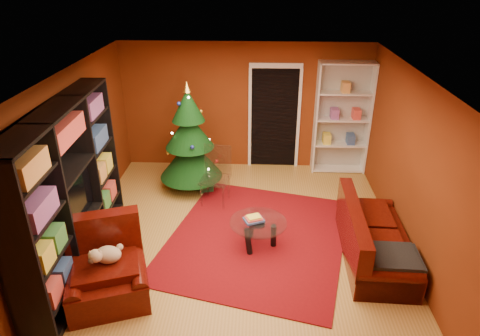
{
  "coord_description": "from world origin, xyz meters",
  "views": [
    {
      "loc": [
        0.27,
        -5.63,
        3.98
      ],
      "look_at": [
        0.0,
        0.4,
        1.05
      ],
      "focal_mm": 32.0,
      "sensor_mm": 36.0,
      "label": 1
    }
  ],
  "objects_px": {
    "white_bookshelf": "(342,119)",
    "sofa": "(376,233)",
    "christmas_tree": "(190,139)",
    "acrylic_chair": "(215,180)",
    "armchair": "(106,271)",
    "rug": "(257,238)",
    "gift_box_red": "(195,174)",
    "coffee_table": "(258,234)",
    "gift_box_teal": "(176,177)",
    "dog": "(108,255)",
    "gift_box_green": "(206,184)",
    "media_unit": "(69,191)"
  },
  "relations": [
    {
      "from": "gift_box_green",
      "to": "gift_box_red",
      "type": "height_order",
      "value": "gift_box_green"
    },
    {
      "from": "rug",
      "to": "sofa",
      "type": "distance_m",
      "value": 1.82
    },
    {
      "from": "rug",
      "to": "gift_box_teal",
      "type": "distance_m",
      "value": 2.4
    },
    {
      "from": "gift_box_teal",
      "to": "coffee_table",
      "type": "xyz_separation_m",
      "value": [
        1.62,
        -1.99,
        0.09
      ]
    },
    {
      "from": "armchair",
      "to": "sofa",
      "type": "distance_m",
      "value": 3.78
    },
    {
      "from": "christmas_tree",
      "to": "acrylic_chair",
      "type": "xyz_separation_m",
      "value": [
        0.51,
        -0.57,
        -0.54
      ]
    },
    {
      "from": "gift_box_red",
      "to": "white_bookshelf",
      "type": "distance_m",
      "value": 3.15
    },
    {
      "from": "white_bookshelf",
      "to": "coffee_table",
      "type": "height_order",
      "value": "white_bookshelf"
    },
    {
      "from": "acrylic_chair",
      "to": "media_unit",
      "type": "bearing_deg",
      "value": -125.56
    },
    {
      "from": "sofa",
      "to": "coffee_table",
      "type": "distance_m",
      "value": 1.74
    },
    {
      "from": "christmas_tree",
      "to": "sofa",
      "type": "relative_size",
      "value": 1.08
    },
    {
      "from": "white_bookshelf",
      "to": "acrylic_chair",
      "type": "distance_m",
      "value": 2.92
    },
    {
      "from": "dog",
      "to": "acrylic_chair",
      "type": "xyz_separation_m",
      "value": [
        1.12,
        2.4,
        -0.15
      ]
    },
    {
      "from": "armchair",
      "to": "sofa",
      "type": "bearing_deg",
      "value": -3.87
    },
    {
      "from": "gift_box_teal",
      "to": "coffee_table",
      "type": "bearing_deg",
      "value": -50.87
    },
    {
      "from": "white_bookshelf",
      "to": "acrylic_chair",
      "type": "height_order",
      "value": "white_bookshelf"
    },
    {
      "from": "acrylic_chair",
      "to": "coffee_table",
      "type": "bearing_deg",
      "value": -48.39
    },
    {
      "from": "rug",
      "to": "dog",
      "type": "relative_size",
      "value": 7.77
    },
    {
      "from": "white_bookshelf",
      "to": "dog",
      "type": "bearing_deg",
      "value": -132.29
    },
    {
      "from": "sofa",
      "to": "rug",
      "type": "bearing_deg",
      "value": 79.19
    },
    {
      "from": "gift_box_teal",
      "to": "gift_box_red",
      "type": "height_order",
      "value": "gift_box_teal"
    },
    {
      "from": "coffee_table",
      "to": "rug",
      "type": "bearing_deg",
      "value": 93.27
    },
    {
      "from": "rug",
      "to": "media_unit",
      "type": "distance_m",
      "value": 2.9
    },
    {
      "from": "christmas_tree",
      "to": "gift_box_red",
      "type": "relative_size",
      "value": 8.95
    },
    {
      "from": "gift_box_teal",
      "to": "sofa",
      "type": "relative_size",
      "value": 0.14
    },
    {
      "from": "media_unit",
      "to": "gift_box_red",
      "type": "height_order",
      "value": "media_unit"
    },
    {
      "from": "gift_box_green",
      "to": "sofa",
      "type": "xyz_separation_m",
      "value": [
        2.73,
        -1.95,
        0.29
      ]
    },
    {
      "from": "christmas_tree",
      "to": "armchair",
      "type": "distance_m",
      "value": 3.16
    },
    {
      "from": "gift_box_teal",
      "to": "gift_box_red",
      "type": "bearing_deg",
      "value": 31.31
    },
    {
      "from": "christmas_tree",
      "to": "rug",
      "type": "bearing_deg",
      "value": -52.13
    },
    {
      "from": "gift_box_red",
      "to": "armchair",
      "type": "relative_size",
      "value": 0.22
    },
    {
      "from": "rug",
      "to": "gift_box_red",
      "type": "relative_size",
      "value": 13.19
    },
    {
      "from": "rug",
      "to": "media_unit",
      "type": "relative_size",
      "value": 1.02
    },
    {
      "from": "armchair",
      "to": "coffee_table",
      "type": "xyz_separation_m",
      "value": [
        1.93,
        1.19,
        -0.19
      ]
    },
    {
      "from": "armchair",
      "to": "sofa",
      "type": "height_order",
      "value": "armchair"
    },
    {
      "from": "rug",
      "to": "gift_box_red",
      "type": "height_order",
      "value": "gift_box_red"
    },
    {
      "from": "gift_box_green",
      "to": "white_bookshelf",
      "type": "bearing_deg",
      "value": 20.68
    },
    {
      "from": "white_bookshelf",
      "to": "rug",
      "type": "bearing_deg",
      "value": -122.87
    },
    {
      "from": "gift_box_red",
      "to": "coffee_table",
      "type": "bearing_deg",
      "value": -59.78
    },
    {
      "from": "dog",
      "to": "coffee_table",
      "type": "bearing_deg",
      "value": 11.51
    },
    {
      "from": "acrylic_chair",
      "to": "christmas_tree",
      "type": "bearing_deg",
      "value": 142.06
    },
    {
      "from": "dog",
      "to": "coffee_table",
      "type": "distance_m",
      "value": 2.24
    },
    {
      "from": "gift_box_teal",
      "to": "white_bookshelf",
      "type": "bearing_deg",
      "value": 13.34
    },
    {
      "from": "gift_box_red",
      "to": "white_bookshelf",
      "type": "xyz_separation_m",
      "value": [
        2.93,
        0.57,
        1.01
      ]
    },
    {
      "from": "white_bookshelf",
      "to": "armchair",
      "type": "xyz_separation_m",
      "value": [
        -3.58,
        -3.95,
        -0.71
      ]
    },
    {
      "from": "gift_box_red",
      "to": "dog",
      "type": "bearing_deg",
      "value": -100.63
    },
    {
      "from": "white_bookshelf",
      "to": "sofa",
      "type": "height_order",
      "value": "white_bookshelf"
    },
    {
      "from": "media_unit",
      "to": "christmas_tree",
      "type": "relative_size",
      "value": 1.45
    },
    {
      "from": "sofa",
      "to": "coffee_table",
      "type": "relative_size",
      "value": 2.23
    },
    {
      "from": "gift_box_green",
      "to": "coffee_table",
      "type": "xyz_separation_m",
      "value": [
        1.01,
        -1.76,
        0.1
      ]
    }
  ]
}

